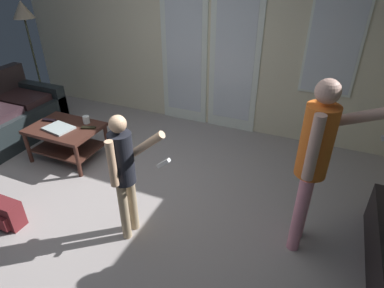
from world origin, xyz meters
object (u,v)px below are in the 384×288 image
Objects in this scene: coffee_table at (66,135)px; laptop_closed at (59,128)px; dvd_remote_slim at (49,120)px; backpack at (6,214)px; tv_remote_black at (88,128)px; cup_near_edge at (86,120)px; person_child at (124,169)px; person_adult at (316,156)px; floor_lamp at (24,17)px.

laptop_closed reaches higher than coffee_table.
dvd_remote_slim is at bearing 165.35° from laptop_closed.
tv_remote_black is (0.02, 1.29, 0.33)m from backpack.
cup_near_edge is at bearing 61.00° from laptop_closed.
cup_near_edge is at bearing 5.58° from dvd_remote_slim.
backpack is at bearing -76.41° from dvd_remote_slim.
backpack is 1.82× the size of tv_remote_black.
person_child is 4.02× the size of backpack.
tv_remote_black is 0.60m from dvd_remote_slim.
backpack is 0.91× the size of laptop_closed.
cup_near_edge is at bearing 169.57° from person_adult.
floor_lamp is at bearing 143.70° from coffee_table.
laptop_closed is 0.34m from cup_near_edge.
dvd_remote_slim is (-0.58, 1.26, 0.33)m from backpack.
dvd_remote_slim is (-1.75, 0.86, -0.28)m from person_child.
coffee_table is at bearing -134.61° from cup_near_edge.
floor_lamp is 3.23m from backpack.
person_adult is at bearing -17.40° from dvd_remote_slim.
person_adult reaches higher than coffee_table.
tv_remote_black reaches higher than backpack.
dvd_remote_slim is at bearing -163.39° from cup_near_edge.
laptop_closed is 0.36m from tv_remote_black.
laptop_closed and tv_remote_black have the same top height.
laptop_closed is (-0.02, -0.07, 0.14)m from coffee_table.
cup_near_edge is (0.19, 0.19, 0.17)m from coffee_table.
cup_near_edge reaches higher than coffee_table.
person_adult reaches higher than tv_remote_black.
cup_near_edge is (-1.27, 1.01, -0.24)m from person_child.
person_adult is 3.28m from dvd_remote_slim.
person_adult is at bearing -6.05° from coffee_table.
laptop_closed is 3.54× the size of cup_near_edge.
cup_near_edge is at bearing 141.50° from person_child.
coffee_table is 0.69× the size of person_child.
laptop_closed is at bearing -38.41° from floor_lamp.
person_child reaches higher than laptop_closed.
floor_lamp is 2.17m from cup_near_edge.
person_child is 12.97× the size of cup_near_edge.
person_child is at bearing -17.23° from laptop_closed.
person_adult is at bearing 18.89° from person_child.
coffee_table is 2.78× the size of backpack.
laptop_closed is at bearing 175.40° from person_adult.
floor_lamp reaches higher than person_child.
cup_near_edge is 0.16m from tv_remote_black.
cup_near_edge is (-2.74, 0.50, -0.45)m from person_adult.
coffee_table is at bearing -20.56° from dvd_remote_slim.
cup_near_edge reaches higher than laptop_closed.
person_adult is 2.82m from cup_near_edge.
backpack is (1.80, -2.32, -1.34)m from floor_lamp.
person_child is (-1.47, -0.50, -0.21)m from person_adult.
coffee_table is at bearing -36.30° from floor_lamp.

